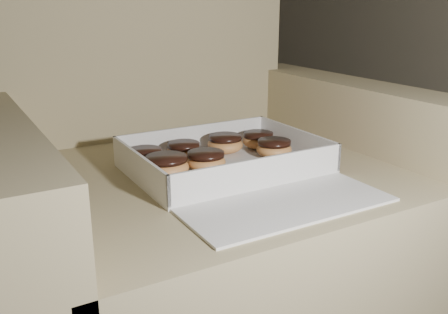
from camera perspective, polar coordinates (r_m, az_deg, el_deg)
armchair at (r=1.16m, az=-3.11°, el=-6.41°), size 0.95×0.80×0.99m
bakery_box at (r=1.00m, az=1.29°, el=-1.38°), size 0.38×0.44×0.06m
donut_a at (r=1.08m, az=-4.62°, el=0.75°), size 0.07×0.07×0.04m
donut_b at (r=1.04m, az=-9.00°, el=-0.01°), size 0.07×0.07×0.04m
donut_c at (r=1.12m, az=0.14°, el=1.56°), size 0.08×0.08×0.04m
donut_d at (r=1.16m, az=3.93°, el=1.98°), size 0.07×0.07×0.04m
donut_e at (r=1.00m, az=-2.07°, el=-0.44°), size 0.08×0.08×0.04m
donut_f at (r=0.97m, az=-6.57°, el=-1.04°), size 0.09×0.09×0.04m
donut_g at (r=1.09m, az=5.75°, el=1.01°), size 0.08×0.08×0.04m
crumb_a at (r=0.99m, az=-1.47°, el=-1.89°), size 0.01×0.01×0.00m
crumb_b at (r=1.00m, az=1.72°, el=-1.61°), size 0.01×0.01×0.00m
crumb_c at (r=1.06m, az=3.83°, el=-0.61°), size 0.01×0.01×0.00m
crumb_d at (r=1.09m, az=5.51°, el=-0.11°), size 0.01×0.01×0.00m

